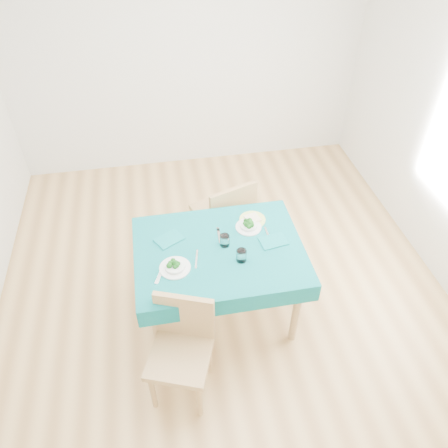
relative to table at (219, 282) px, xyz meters
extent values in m
cube|color=#AA7D46|center=(0.07, 0.18, -0.39)|extent=(4.00, 4.50, 0.02)
cube|color=silver|center=(0.07, 2.43, 0.97)|extent=(4.00, 0.02, 2.70)
cube|color=#095F62|center=(0.00, 0.00, 0.00)|extent=(1.29, 0.98, 0.76)
cube|color=#9D7949|center=(-0.40, -0.66, 0.14)|extent=(0.55, 0.58, 1.05)
cube|color=#9D7949|center=(0.16, 0.81, 0.21)|extent=(0.61, 0.64, 1.17)
cube|color=silver|center=(-0.46, -0.17, 0.38)|extent=(0.09, 0.18, 0.00)
cube|color=silver|center=(-0.18, -0.07, 0.38)|extent=(0.05, 0.19, 0.00)
cube|color=silver|center=(0.03, 0.15, 0.38)|extent=(0.03, 0.17, 0.00)
cube|color=silver|center=(0.41, 0.08, 0.38)|extent=(0.02, 0.20, 0.00)
cube|color=#0D6B6D|center=(-0.37, 0.17, 0.39)|extent=(0.25, 0.23, 0.01)
cube|color=#0D6B6D|center=(0.43, 0.00, 0.39)|extent=(0.23, 0.17, 0.01)
cylinder|color=white|center=(0.05, 0.04, 0.43)|extent=(0.08, 0.08, 0.10)
cylinder|color=white|center=(0.14, -0.14, 0.43)|extent=(0.08, 0.08, 0.10)
cylinder|color=#D0E46F|center=(0.33, 0.28, 0.38)|extent=(0.22, 0.22, 0.01)
cube|color=beige|center=(0.33, 0.28, 0.40)|extent=(0.13, 0.13, 0.02)
camera|label=1|loc=(-0.39, -2.33, 2.75)|focal=35.00mm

